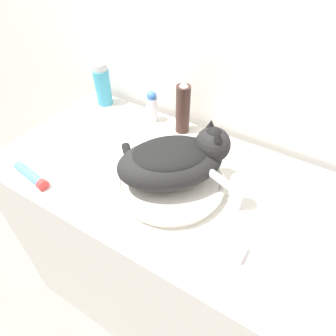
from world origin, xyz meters
The scene contains 10 objects.
wall_back centered at (0.00, 0.66, 1.20)m, with size 8.00×0.05×2.40m.
vanity_counter centered at (0.00, 0.30, 0.45)m, with size 1.30×0.61×0.90m.
sink_basin centered at (-0.03, 0.27, 0.92)m, with size 0.34×0.34×0.04m.
cat centered at (-0.02, 0.28, 1.01)m, with size 0.39×0.36×0.17m.
faucet centered at (0.15, 0.30, 0.96)m, with size 0.16×0.06×0.14m.
deodorant_stick centered at (-0.29, 0.55, 0.96)m, with size 0.04×0.04×0.13m.
mouthwash_bottle centered at (-0.53, 0.55, 0.98)m, with size 0.07×0.07×0.18m.
hairspray_can_black centered at (-0.15, 0.55, 1.00)m, with size 0.05×0.05×0.21m.
cream_tube centered at (-0.43, 0.06, 0.91)m, with size 0.15×0.05×0.04m.
soap_bar centered at (0.22, 0.15, 0.91)m, with size 0.07×0.05×0.02m.
Camera 1 is at (0.30, -0.29, 1.58)m, focal length 32.00 mm.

